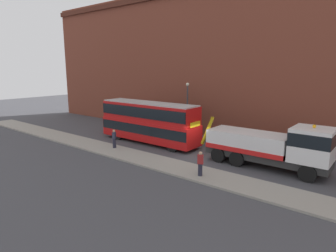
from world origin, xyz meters
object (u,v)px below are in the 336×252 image
recovery_tow_truck (272,146)px  double_decker_bus (149,121)px  pedestrian_bystander (200,164)px  street_lamp (187,105)px  pedestrian_onlooker (114,139)px

recovery_tow_truck → double_decker_bus: double_decker_bus is taller
recovery_tow_truck → pedestrian_bystander: 5.81m
double_decker_bus → pedestrian_bystander: (9.15, -4.87, -1.25)m
recovery_tow_truck → street_lamp: street_lamp is taller
pedestrian_onlooker → pedestrian_bystander: size_ratio=1.00×
recovery_tow_truck → street_lamp: size_ratio=1.74×
pedestrian_bystander → street_lamp: 12.43m
double_decker_bus → street_lamp: bearing=72.6°
pedestrian_onlooker → street_lamp: bearing=46.9°
double_decker_bus → pedestrian_onlooker: (-0.80, -3.82, -1.25)m
pedestrian_onlooker → pedestrian_bystander: 10.00m
pedestrian_onlooker → street_lamp: 9.05m
pedestrian_onlooker → pedestrian_bystander: same height
recovery_tow_truck → pedestrian_onlooker: (-13.02, -3.82, -0.77)m
double_decker_bus → pedestrian_bystander: size_ratio=6.47×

